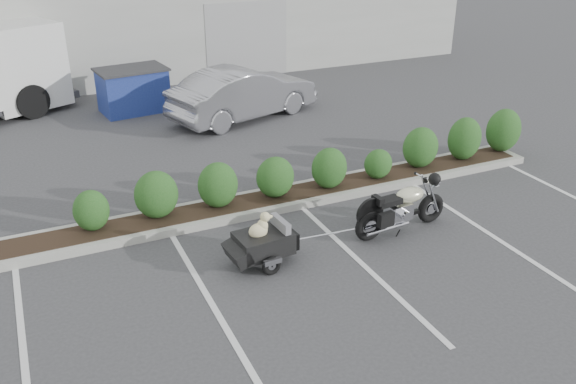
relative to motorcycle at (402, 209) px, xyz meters
name	(u,v)px	position (x,y,z in m)	size (l,w,h in m)	color
ground	(284,263)	(-2.45, -0.14, -0.47)	(90.00, 90.00, 0.00)	#38383A
planter_kerb	(285,198)	(-1.45, 2.06, -0.39)	(12.00, 1.00, 0.15)	#9E9E93
building	(103,7)	(-2.45, 16.86, 1.53)	(26.00, 10.00, 4.00)	#9EA099
motorcycle	(402,209)	(0.00, 0.00, 0.00)	(2.05, 0.71, 1.18)	black
pet_trailer	(263,242)	(-2.78, 0.02, -0.06)	(1.64, 0.92, 0.97)	black
sedan	(244,93)	(-0.24, 7.56, 0.26)	(1.54, 4.41, 1.45)	#A2A2A9
dumpster	(133,90)	(-2.97, 9.50, 0.18)	(2.10, 1.56, 1.29)	navy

